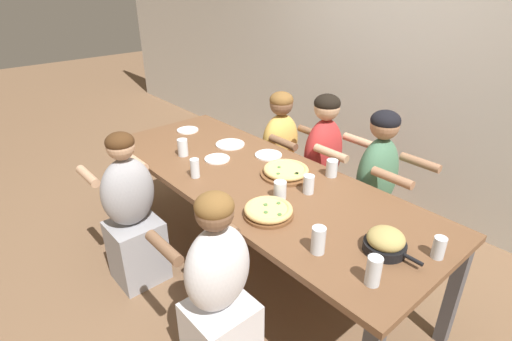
{
  "coord_description": "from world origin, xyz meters",
  "views": [
    {
      "loc": [
        1.81,
        -1.57,
        2.04
      ],
      "look_at": [
        0.0,
        0.0,
        0.83
      ],
      "focal_mm": 28.0,
      "sensor_mm": 36.0,
      "label": 1
    }
  ],
  "objects_px": {
    "drinking_glass_e": "(309,185)",
    "diner_near_midright": "(219,299)",
    "empty_plate_c": "(268,155)",
    "diner_far_center": "(322,174)",
    "diner_far_midleft": "(280,160)",
    "drinking_glass_c": "(439,248)",
    "pizza_board_main": "(286,171)",
    "drinking_glass_h": "(280,191)",
    "drinking_glass_b": "(332,169)",
    "diner_far_midright": "(374,198)",
    "drinking_glass_d": "(183,148)",
    "pizza_board_second": "(268,211)",
    "empty_plate_d": "(230,144)",
    "drinking_glass_f": "(318,242)",
    "empty_plate_a": "(217,159)",
    "empty_plate_b": "(188,130)",
    "drinking_glass_a": "(373,272)",
    "drinking_glass_g": "(195,168)",
    "skillet_bowl": "(386,242)",
    "diner_near_midleft": "(132,218)"
  },
  "relations": [
    {
      "from": "pizza_board_second",
      "to": "drinking_glass_f",
      "type": "relative_size",
      "value": 2.01
    },
    {
      "from": "drinking_glass_a",
      "to": "drinking_glass_g",
      "type": "height_order",
      "value": "drinking_glass_a"
    },
    {
      "from": "diner_far_midleft",
      "to": "diner_far_midright",
      "type": "xyz_separation_m",
      "value": [
        0.98,
        0.0,
        0.04
      ]
    },
    {
      "from": "pizza_board_second",
      "to": "diner_far_midright",
      "type": "distance_m",
      "value": 1.0
    },
    {
      "from": "drinking_glass_f",
      "to": "diner_near_midleft",
      "type": "distance_m",
      "value": 1.4
    },
    {
      "from": "diner_far_midleft",
      "to": "diner_far_midright",
      "type": "height_order",
      "value": "diner_far_midright"
    },
    {
      "from": "empty_plate_c",
      "to": "drinking_glass_a",
      "type": "distance_m",
      "value": 1.44
    },
    {
      "from": "empty_plate_a",
      "to": "diner_near_midleft",
      "type": "height_order",
      "value": "diner_near_midleft"
    },
    {
      "from": "pizza_board_second",
      "to": "empty_plate_a",
      "type": "bearing_deg",
      "value": 164.49
    },
    {
      "from": "pizza_board_second",
      "to": "skillet_bowl",
      "type": "relative_size",
      "value": 0.94
    },
    {
      "from": "empty_plate_c",
      "to": "diner_far_midleft",
      "type": "distance_m",
      "value": 0.56
    },
    {
      "from": "drinking_glass_e",
      "to": "diner_near_midright",
      "type": "distance_m",
      "value": 0.89
    },
    {
      "from": "skillet_bowl",
      "to": "drinking_glass_a",
      "type": "height_order",
      "value": "drinking_glass_a"
    },
    {
      "from": "pizza_board_main",
      "to": "drinking_glass_h",
      "type": "relative_size",
      "value": 3.18
    },
    {
      "from": "drinking_glass_d",
      "to": "drinking_glass_e",
      "type": "xyz_separation_m",
      "value": [
        1.01,
        0.29,
        -0.01
      ]
    },
    {
      "from": "empty_plate_b",
      "to": "diner_far_midright",
      "type": "xyz_separation_m",
      "value": [
        1.54,
        0.59,
        -0.23
      ]
    },
    {
      "from": "pizza_board_main",
      "to": "drinking_glass_h",
      "type": "height_order",
      "value": "drinking_glass_h"
    },
    {
      "from": "diner_far_center",
      "to": "diner_far_midright",
      "type": "bearing_deg",
      "value": 90.0
    },
    {
      "from": "drinking_glass_g",
      "to": "diner_far_midright",
      "type": "distance_m",
      "value": 1.3
    },
    {
      "from": "pizza_board_main",
      "to": "diner_far_midleft",
      "type": "bearing_deg",
      "value": 138.3
    },
    {
      "from": "drinking_glass_b",
      "to": "diner_far_midleft",
      "type": "distance_m",
      "value": 0.92
    },
    {
      "from": "empty_plate_a",
      "to": "diner_near_midright",
      "type": "height_order",
      "value": "diner_near_midright"
    },
    {
      "from": "empty_plate_b",
      "to": "diner_near_midright",
      "type": "relative_size",
      "value": 0.16
    },
    {
      "from": "drinking_glass_g",
      "to": "diner_far_midleft",
      "type": "bearing_deg",
      "value": 101.8
    },
    {
      "from": "skillet_bowl",
      "to": "drinking_glass_h",
      "type": "relative_size",
      "value": 2.78
    },
    {
      "from": "pizza_board_main",
      "to": "empty_plate_b",
      "type": "bearing_deg",
      "value": -177.27
    },
    {
      "from": "skillet_bowl",
      "to": "diner_far_midleft",
      "type": "height_order",
      "value": "diner_far_midleft"
    },
    {
      "from": "pizza_board_main",
      "to": "drinking_glass_c",
      "type": "bearing_deg",
      "value": -3.13
    },
    {
      "from": "empty_plate_b",
      "to": "diner_far_midleft",
      "type": "bearing_deg",
      "value": 46.05
    },
    {
      "from": "empty_plate_d",
      "to": "drinking_glass_g",
      "type": "distance_m",
      "value": 0.59
    },
    {
      "from": "diner_far_midright",
      "to": "drinking_glass_c",
      "type": "bearing_deg",
      "value": 50.8
    },
    {
      "from": "empty_plate_b",
      "to": "drinking_glass_h",
      "type": "height_order",
      "value": "drinking_glass_h"
    },
    {
      "from": "empty_plate_b",
      "to": "drinking_glass_h",
      "type": "xyz_separation_m",
      "value": [
        1.35,
        -0.19,
        0.04
      ]
    },
    {
      "from": "drinking_glass_c",
      "to": "diner_near_midright",
      "type": "height_order",
      "value": "diner_near_midright"
    },
    {
      "from": "drinking_glass_c",
      "to": "empty_plate_a",
      "type": "bearing_deg",
      "value": -174.7
    },
    {
      "from": "empty_plate_b",
      "to": "drinking_glass_b",
      "type": "distance_m",
      "value": 1.4
    },
    {
      "from": "diner_far_midleft",
      "to": "drinking_glass_d",
      "type": "bearing_deg",
      "value": -9.26
    },
    {
      "from": "drinking_glass_d",
      "to": "diner_near_midright",
      "type": "bearing_deg",
      "value": -24.48
    },
    {
      "from": "diner_far_midleft",
      "to": "drinking_glass_g",
      "type": "bearing_deg",
      "value": 11.8
    },
    {
      "from": "pizza_board_second",
      "to": "empty_plate_d",
      "type": "height_order",
      "value": "pizza_board_second"
    },
    {
      "from": "empty_plate_d",
      "to": "empty_plate_b",
      "type": "bearing_deg",
      "value": -170.16
    },
    {
      "from": "drinking_glass_d",
      "to": "drinking_glass_a",
      "type": "bearing_deg",
      "value": -3.26
    },
    {
      "from": "drinking_glass_c",
      "to": "drinking_glass_e",
      "type": "xyz_separation_m",
      "value": [
        -0.84,
        -0.01,
        0.0
      ]
    },
    {
      "from": "empty_plate_c",
      "to": "drinking_glass_f",
      "type": "xyz_separation_m",
      "value": [
        1.01,
        -0.59,
        0.06
      ]
    },
    {
      "from": "drinking_glass_c",
      "to": "empty_plate_d",
      "type": "bearing_deg",
      "value": 177.06
    },
    {
      "from": "empty_plate_a",
      "to": "diner_far_center",
      "type": "bearing_deg",
      "value": 61.8
    },
    {
      "from": "pizza_board_main",
      "to": "drinking_glass_a",
      "type": "relative_size",
      "value": 2.45
    },
    {
      "from": "drinking_glass_c",
      "to": "empty_plate_b",
      "type": "bearing_deg",
      "value": 179.87
    },
    {
      "from": "empty_plate_c",
      "to": "diner_far_center",
      "type": "height_order",
      "value": "diner_far_center"
    },
    {
      "from": "drinking_glass_b",
      "to": "diner_far_midright",
      "type": "bearing_deg",
      "value": 60.81
    }
  ]
}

